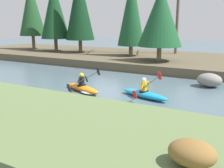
{
  "coord_description": "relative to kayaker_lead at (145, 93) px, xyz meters",
  "views": [
    {
      "loc": [
        6.77,
        -11.82,
        3.64
      ],
      "look_at": [
        0.54,
        -0.39,
        0.55
      ],
      "focal_mm": 42.0,
      "sensor_mm": 36.0,
      "label": 1
    }
  ],
  "objects": [
    {
      "name": "bare_tree_mid_upstream",
      "position": [
        -2.27,
        13.9,
        3.66
      ],
      "size": [
        3.78,
        3.74,
        6.88
      ],
      "color": "brown",
      "rests_on": "riverbank_far"
    },
    {
      "name": "conifer_tree_far_left",
      "position": [
        -17.59,
        10.35,
        4.88
      ],
      "size": [
        2.86,
        2.86,
        7.44
      ],
      "color": "brown",
      "rests_on": "riverbank_far"
    },
    {
      "name": "shrub_clump_third",
      "position": [
        3.63,
        -6.65,
        0.85
      ],
      "size": [
        0.98,
        0.81,
        0.53
      ],
      "color": "brown",
      "rests_on": "riverbank_near"
    },
    {
      "name": "ground_plane",
      "position": [
        -2.26,
        0.17,
        -0.22
      ],
      "size": [
        90.0,
        90.0,
        0.0
      ],
      "primitive_type": "plane",
      "color": "#4C606B"
    },
    {
      "name": "conifer_tree_centre",
      "position": [
        -5.42,
        10.15,
        4.43
      ],
      "size": [
        2.42,
        2.42,
        7.12
      ],
      "color": "#7A664C",
      "rests_on": "riverbank_far"
    },
    {
      "name": "riverbank_near",
      "position": [
        -2.26,
        -5.9,
        0.18
      ],
      "size": [
        44.0,
        5.08,
        0.8
      ],
      "color": "#5B7042",
      "rests_on": "ground"
    },
    {
      "name": "conifer_tree_mid_right",
      "position": [
        -2.07,
        8.15,
        3.84
      ],
      "size": [
        3.41,
        3.41,
        5.71
      ],
      "color": "#7A664C",
      "rests_on": "riverbank_far"
    },
    {
      "name": "bare_tree_upstream",
      "position": [
        -6.31,
        12.41,
        4.16
      ],
      "size": [
        4.34,
        4.29,
        7.95
      ],
      "color": "brown",
      "rests_on": "riverbank_far"
    },
    {
      "name": "conifer_tree_mid_left",
      "position": [
        -10.99,
        10.14,
        4.98
      ],
      "size": [
        2.85,
        2.85,
        7.87
      ],
      "color": "brown",
      "rests_on": "riverbank_far"
    },
    {
      "name": "kayaker_middle",
      "position": [
        -3.31,
        -0.48,
        -0.02
      ],
      "size": [
        2.74,
        2.0,
        1.2
      ],
      "rotation": [
        0.0,
        0.0,
        -0.36
      ],
      "color": "orange",
      "rests_on": "ground"
    },
    {
      "name": "boulder_midstream",
      "position": [
        2.41,
        3.88,
        0.17
      ],
      "size": [
        1.4,
        1.09,
        0.79
      ],
      "color": "gray",
      "rests_on": "ground"
    },
    {
      "name": "riverbank_far",
      "position": [
        -2.26,
        10.81,
        0.1
      ],
      "size": [
        44.0,
        10.45,
        0.64
      ],
      "color": "brown",
      "rests_on": "ground"
    },
    {
      "name": "conifer_tree_left",
      "position": [
        -14.02,
        9.98,
        4.63
      ],
      "size": [
        2.94,
        2.94,
        7.13
      ],
      "color": "brown",
      "rests_on": "riverbank_far"
    },
    {
      "name": "kayaker_lead",
      "position": [
        0.0,
        0.0,
        0.0
      ],
      "size": [
        2.76,
        2.03,
        1.2
      ],
      "rotation": [
        0.0,
        0.0,
        -0.3
      ],
      "color": "#1993D6",
      "rests_on": "ground"
    }
  ]
}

